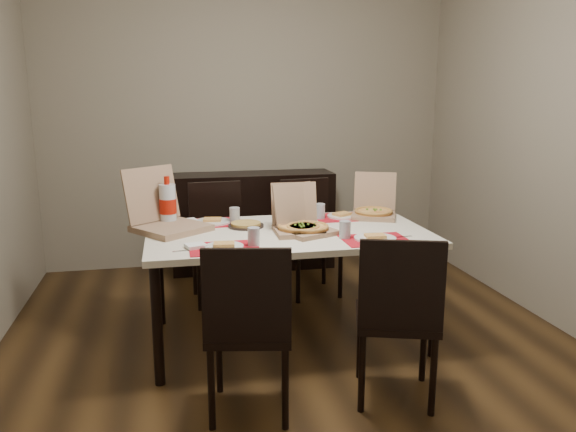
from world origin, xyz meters
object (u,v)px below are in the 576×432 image
Objects in this scene: chair_far_left at (218,236)px; pizza_box_center at (305,225)px; chair_far_right at (309,231)px; soda_bottle at (168,205)px; dip_bowl at (297,222)px; sideboard at (252,221)px; chair_near_right at (398,313)px; chair_near_left at (249,323)px; dining_table at (288,241)px.

pizza_box_center is at bearing -63.55° from chair_far_left.
soda_bottle is (-1.12, -0.60, 0.38)m from chair_far_right.
chair_far_left is 0.75m from chair_far_right.
dip_bowl is (0.48, -0.72, 0.25)m from chair_far_left.
soda_bottle reaches higher than sideboard.
chair_near_right is 0.93m from pizza_box_center.
pizza_box_center is at bearing -105.69° from chair_far_right.
dip_bowl is (0.49, 1.06, 0.25)m from chair_near_left.
chair_far_right is (0.36, -0.73, 0.06)m from sideboard.
pizza_box_center is (0.48, 0.81, 0.29)m from chair_near_left.
sideboard is at bearing 92.98° from pizza_box_center.
dip_bowl is 0.88m from soda_bottle.
chair_far_left is at bearing 89.93° from chair_near_left.
chair_near_right is 1.00× the size of chair_far_right.
soda_bottle is at bearing 133.59° from chair_near_right.
sideboard is 0.82m from chair_far_right.
pizza_box_center reaches higher than chair_near_right.
sideboard is 1.59m from soda_bottle.
sideboard is at bearing 60.16° from soda_bottle.
pizza_box_center reaches higher than chair_near_left.
dining_table is (-0.01, -1.64, 0.23)m from sideboard.
chair_near_right is (0.78, -0.02, 0.00)m from chair_near_left.
sideboard is 2.57m from chair_near_right.
dining_table is at bearing 66.24° from chair_near_left.
soda_bottle is at bearing -152.07° from chair_far_right.
chair_far_left is at bearing 124.10° from dip_bowl.
sideboard is 0.84m from chair_far_left.
pizza_box_center reaches higher than dining_table.
chair_near_left is 1.00× the size of chair_near_right.
chair_far_right reaches higher than sideboard.
pizza_box_center is at bearing -34.87° from dining_table.
dip_bowl is at bearing -110.24° from chair_far_right.
soda_bottle reaches higher than chair_near_right.
chair_near_left and chair_near_right have the same top height.
chair_near_left and chair_far_right have the same top height.
chair_near_left is 1.93m from chair_far_right.
soda_bottle is at bearing 156.19° from pizza_box_center.
pizza_box_center is (0.09, -1.70, 0.35)m from sideboard.
dip_bowl is (-0.29, 1.08, 0.25)m from chair_near_right.
chair_near_left and chair_far_left have the same top height.
soda_bottle is at bearing -122.45° from chair_far_left.
chair_far_left is (-0.39, -0.74, 0.06)m from sideboard.
pizza_box_center reaches higher than sideboard.
pizza_box_center is 3.78× the size of dip_bowl.
sideboard is 13.31× the size of dip_bowl.
dip_bowl is (0.10, 0.18, 0.08)m from dining_table.
chair_near_left is 0.98m from pizza_box_center.
sideboard is 4.44× the size of soda_bottle.
dining_table is at bearing 113.63° from chair_near_right.
dining_table is 1.94× the size of chair_far_right.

